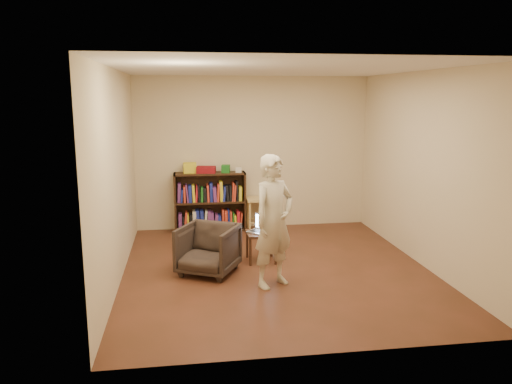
{
  "coord_description": "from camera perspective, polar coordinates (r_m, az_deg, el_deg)",
  "views": [
    {
      "loc": [
        -1.18,
        -6.22,
        2.27
      ],
      "look_at": [
        -0.22,
        0.35,
        0.99
      ],
      "focal_mm": 35.0,
      "sensor_mm": 36.0,
      "label": 1
    }
  ],
  "objects": [
    {
      "name": "person",
      "position": [
        5.96,
        2.04,
        -3.36
      ],
      "size": [
        0.7,
        0.64,
        1.6
      ],
      "primitive_type": "imported",
      "rotation": [
        0.0,
        0.0,
        0.57
      ],
      "color": "beige",
      "rests_on": "floor"
    },
    {
      "name": "wall_left",
      "position": [
        6.35,
        -15.63,
        1.74
      ],
      "size": [
        0.0,
        4.5,
        4.5
      ],
      "primitive_type": "plane",
      "rotation": [
        1.57,
        0.0,
        1.57
      ],
      "color": "beige",
      "rests_on": "floor"
    },
    {
      "name": "box_green",
      "position": [
        8.39,
        -3.49,
        2.67
      ],
      "size": [
        0.16,
        0.16,
        0.13
      ],
      "primitive_type": "cube",
      "rotation": [
        0.0,
        0.0,
        -0.24
      ],
      "color": "#1C691F",
      "rests_on": "bookshelf"
    },
    {
      "name": "wall_back",
      "position": [
        8.61,
        -0.38,
        4.47
      ],
      "size": [
        4.0,
        0.0,
        4.0
      ],
      "primitive_type": "plane",
      "rotation": [
        1.57,
        0.0,
        0.0
      ],
      "color": "beige",
      "rests_on": "floor"
    },
    {
      "name": "side_table",
      "position": [
        6.94,
        0.6,
        -5.19
      ],
      "size": [
        0.4,
        0.4,
        0.41
      ],
      "color": "black",
      "rests_on": "floor"
    },
    {
      "name": "red_cloth",
      "position": [
        8.41,
        -5.72,
        2.56
      ],
      "size": [
        0.34,
        0.27,
        0.1
      ],
      "primitive_type": "cube",
      "rotation": [
        0.0,
        0.0,
        -0.14
      ],
      "color": "maroon",
      "rests_on": "bookshelf"
    },
    {
      "name": "armchair",
      "position": [
        6.51,
        -5.49,
        -6.54
      ],
      "size": [
        0.93,
        0.94,
        0.64
      ],
      "primitive_type": "imported",
      "rotation": [
        0.0,
        0.0,
        -0.47
      ],
      "color": "#322921",
      "rests_on": "floor"
    },
    {
      "name": "stool",
      "position": [
        8.54,
        0.17,
        -1.38
      ],
      "size": [
        0.38,
        0.38,
        0.55
      ],
      "color": "tan",
      "rests_on": "floor"
    },
    {
      "name": "ceiling",
      "position": [
        6.34,
        2.5,
        13.9
      ],
      "size": [
        4.5,
        4.5,
        0.0
      ],
      "primitive_type": "plane",
      "color": "white",
      "rests_on": "wall_back"
    },
    {
      "name": "laptop",
      "position": [
        6.93,
        0.67,
        -4.12
      ],
      "size": [
        0.4,
        0.39,
        0.25
      ],
      "rotation": [
        0.0,
        0.0,
        -0.73
      ],
      "color": "silver",
      "rests_on": "side_table"
    },
    {
      "name": "wall_right",
      "position": [
        7.06,
        18.59,
        2.46
      ],
      "size": [
        0.0,
        4.5,
        4.5
      ],
      "primitive_type": "plane",
      "rotation": [
        1.57,
        0.0,
        -1.57
      ],
      "color": "beige",
      "rests_on": "floor"
    },
    {
      "name": "floor",
      "position": [
        6.73,
        2.31,
        -8.79
      ],
      "size": [
        4.5,
        4.5,
        0.0
      ],
      "primitive_type": "plane",
      "color": "#422515",
      "rests_on": "ground"
    },
    {
      "name": "bookshelf",
      "position": [
        8.53,
        -5.26,
        -1.5
      ],
      "size": [
        1.2,
        0.3,
        1.0
      ],
      "color": "black",
      "rests_on": "floor"
    },
    {
      "name": "box_yellow",
      "position": [
        8.41,
        -7.57,
        2.76
      ],
      "size": [
        0.22,
        0.16,
        0.17
      ],
      "primitive_type": "cube",
      "rotation": [
        0.0,
        0.0,
        0.02
      ],
      "color": "yellow",
      "rests_on": "bookshelf"
    },
    {
      "name": "box_white",
      "position": [
        8.42,
        -2.0,
        2.53
      ],
      "size": [
        0.11,
        0.11,
        0.08
      ],
      "primitive_type": "cube",
      "rotation": [
        0.0,
        0.0,
        -0.14
      ],
      "color": "silver",
      "rests_on": "bookshelf"
    }
  ]
}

